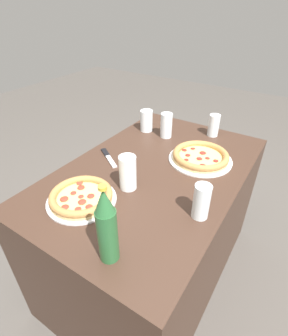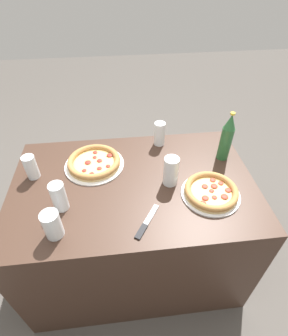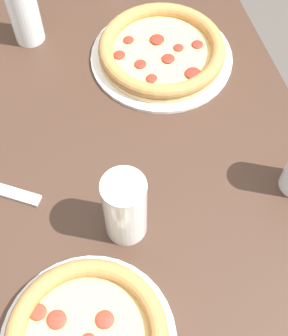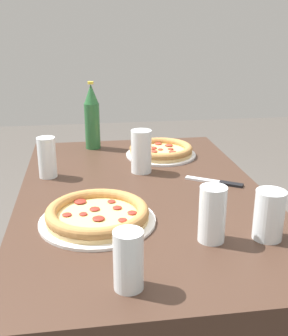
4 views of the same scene
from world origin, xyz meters
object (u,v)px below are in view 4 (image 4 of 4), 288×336
glass_cola (47,159)px  beer_bottle (92,117)px  pizza_salami (97,215)px  glass_iced_tea (212,217)px  knife (217,182)px  glass_orange_juice (128,263)px  pizza_veggie (161,151)px  glass_mango_juice (269,216)px  glass_red_wine (141,153)px

glass_cola → beer_bottle: bearing=153.1°
pizza_salami → glass_iced_tea: glass_iced_tea is taller
pizza_salami → knife: size_ratio=1.77×
glass_cola → glass_orange_juice: (0.67, 0.20, -0.01)m
glass_orange_juice → pizza_salami: bearing=-170.6°
pizza_veggie → glass_orange_juice: glass_orange_juice is taller
pizza_salami → beer_bottle: bearing=179.1°
glass_mango_juice → beer_bottle: size_ratio=0.45×
glass_red_wine → beer_bottle: 0.36m
glass_cola → beer_bottle: beer_bottle is taller
glass_iced_tea → knife: (-0.36, 0.13, -0.06)m
beer_bottle → glass_red_wine: bearing=26.5°
pizza_salami → pizza_veggie: 0.61m
pizza_veggie → beer_bottle: bearing=-119.1°
glass_cola → beer_bottle: 0.37m
glass_cola → pizza_salami: bearing=22.4°
pizza_salami → glass_red_wine: size_ratio=2.06×
beer_bottle → glass_orange_juice: bearing=2.2°
glass_red_wine → knife: (0.14, 0.23, -0.06)m
glass_orange_juice → pizza_veggie: bearing=165.2°
glass_mango_juice → knife: bearing=-178.5°
pizza_veggie → glass_mango_juice: bearing=11.2°
pizza_salami → glass_iced_tea: (0.14, 0.27, 0.04)m
pizza_veggie → glass_red_wine: (0.17, -0.10, 0.05)m
pizza_veggie → glass_red_wine: 0.21m
pizza_salami → glass_cola: size_ratio=2.24×
pizza_salami → glass_orange_juice: size_ratio=2.47×
pizza_veggie → glass_red_wine: bearing=-30.7°
glass_orange_juice → glass_iced_tea: size_ratio=0.90×
knife → pizza_salami: bearing=-60.4°
pizza_salami → glass_orange_juice: 0.31m
beer_bottle → knife: (0.46, 0.39, -0.13)m
glass_cola → glass_mango_juice: bearing=47.4°
glass_iced_tea → glass_mango_juice: bearing=86.0°
glass_orange_juice → glass_iced_tea: (-0.16, 0.22, 0.01)m
glass_mango_juice → glass_iced_tea: 0.14m
glass_red_wine → knife: size_ratio=0.86×
pizza_salami → pizza_veggie: pizza_salami is taller
glass_orange_juice → knife: bearing=146.4°
pizza_salami → beer_bottle: beer_bottle is taller
glass_orange_juice → glass_mango_juice: bearing=113.0°
glass_mango_juice → pizza_salami: bearing=-109.7°
glass_red_wine → glass_orange_juice: bearing=-10.1°
glass_mango_juice → glass_red_wine: bearing=-155.2°
glass_cola → glass_iced_tea: (0.51, 0.42, -0.00)m
glass_iced_tea → beer_bottle: 0.87m
knife → pizza_veggie: bearing=-158.1°
pizza_veggie → knife: 0.34m
glass_cola → glass_red_wine: 0.32m
glass_cola → glass_red_wine: (-0.00, 0.32, 0.00)m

